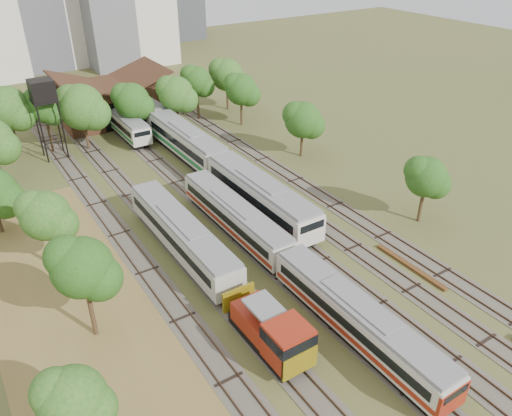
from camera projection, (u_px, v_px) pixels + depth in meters
ground at (388, 339)px, 37.37m from camera, size 240.00×240.00×0.00m
dry_grass_patch at (120, 371)px, 34.71m from camera, size 14.00×60.00×0.04m
tracks at (218, 203)px, 55.21m from camera, size 24.60×80.00×0.19m
railcar_red_set at (288, 261)px, 42.97m from camera, size 2.69×34.58×3.32m
railcar_green_set at (187, 143)px, 64.82m from camera, size 3.28×52.08×4.07m
railcar_rear at (122, 121)px, 72.81m from camera, size 2.74×16.08×3.38m
shunter_locomotive at (274, 334)px, 35.33m from camera, size 2.86×8.10×3.75m
old_grey_coach at (182, 235)px, 46.09m from camera, size 2.93×18.00×3.62m
water_tower at (43, 93)px, 61.85m from camera, size 2.97×2.97×10.30m
rail_pile_far at (410, 266)px, 45.00m from camera, size 0.49×7.88×0.26m
maintenance_shed at (112, 100)px, 77.59m from camera, size 16.45×11.55×7.58m
tree_band_left at (22, 211)px, 43.41m from camera, size 8.27×64.98×8.84m
tree_band_far at (122, 97)px, 69.42m from camera, size 38.22×10.03×9.37m
tree_band_right at (300, 118)px, 64.05m from camera, size 5.25×38.61×7.87m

